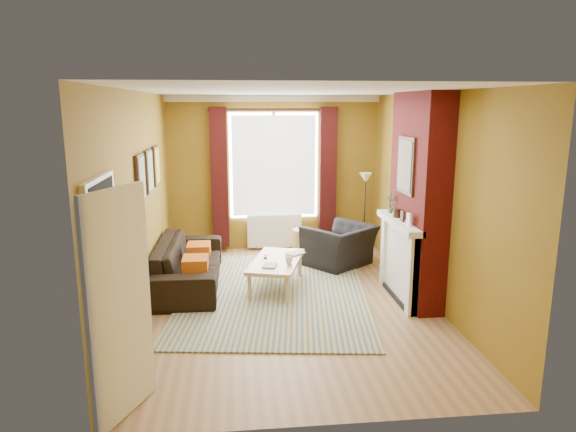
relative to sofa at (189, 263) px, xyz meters
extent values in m
plane|color=olive|center=(1.42, -0.87, -0.33)|extent=(5.50, 5.50, 0.00)
cube|color=olive|center=(1.42, 1.88, 1.07)|extent=(3.80, 0.02, 2.80)
cube|color=olive|center=(1.42, -3.62, 1.07)|extent=(3.80, 0.02, 2.80)
cube|color=olive|center=(3.32, -0.87, 1.07)|extent=(0.02, 5.50, 2.80)
cube|color=olive|center=(-0.48, -0.87, 1.07)|extent=(0.02, 5.50, 2.80)
cube|color=white|center=(1.42, -0.87, 2.47)|extent=(3.80, 5.50, 0.01)
cube|color=#490B0A|center=(3.14, -0.87, 1.07)|extent=(0.35, 1.40, 2.80)
cube|color=white|center=(2.95, -0.87, 0.22)|extent=(0.12, 1.30, 1.10)
cube|color=white|center=(2.90, -0.87, 0.75)|extent=(0.22, 1.40, 0.08)
cube|color=white|center=(2.93, -1.45, 0.19)|extent=(0.16, 0.14, 1.04)
cube|color=white|center=(2.93, -0.29, 0.19)|extent=(0.16, 0.14, 1.04)
cube|color=black|center=(2.98, -0.87, 0.12)|extent=(0.06, 0.80, 0.90)
cube|color=black|center=(2.96, -0.87, -0.30)|extent=(0.20, 1.00, 0.06)
cube|color=white|center=(2.91, -1.22, 0.87)|extent=(0.03, 0.12, 0.16)
cube|color=black|center=(2.91, -0.97, 0.86)|extent=(0.03, 0.10, 0.14)
cylinder|color=black|center=(2.91, -0.72, 0.85)|extent=(0.10, 0.10, 0.12)
cube|color=black|center=(2.96, -0.87, 1.52)|extent=(0.03, 0.60, 0.75)
cube|color=#A66738|center=(2.93, -0.87, 1.52)|extent=(0.01, 0.52, 0.66)
cube|color=white|center=(1.42, 1.84, 2.41)|extent=(3.80, 0.08, 0.12)
cube|color=white|center=(1.42, 1.85, 1.22)|extent=(1.60, 0.04, 1.90)
cube|color=white|center=(1.42, 1.81, 1.22)|extent=(1.50, 0.02, 1.80)
cube|color=white|center=(1.42, 1.83, 1.22)|extent=(0.06, 0.04, 1.90)
cube|color=#3A0D0D|center=(0.44, 1.76, 1.02)|extent=(0.30, 0.16, 2.50)
cube|color=#3A0D0D|center=(2.40, 1.76, 1.02)|extent=(0.30, 0.16, 2.50)
cylinder|color=black|center=(1.42, 1.76, 2.22)|extent=(2.30, 0.05, 0.05)
cube|color=white|center=(1.42, 1.78, 0.02)|extent=(1.00, 0.10, 0.60)
cube|color=white|center=(0.97, 1.72, 0.02)|extent=(0.04, 0.03, 0.56)
cube|color=white|center=(1.08, 1.72, 0.02)|extent=(0.04, 0.03, 0.56)
cube|color=white|center=(1.19, 1.72, 0.02)|extent=(0.04, 0.03, 0.56)
cube|color=white|center=(1.30, 1.72, 0.02)|extent=(0.04, 0.03, 0.56)
cube|color=white|center=(1.41, 1.72, 0.02)|extent=(0.04, 0.03, 0.56)
cube|color=white|center=(1.52, 1.72, 0.02)|extent=(0.04, 0.03, 0.56)
cube|color=white|center=(1.63, 1.72, 0.02)|extent=(0.04, 0.03, 0.56)
cube|color=white|center=(1.74, 1.72, 0.02)|extent=(0.04, 0.03, 0.56)
cube|color=white|center=(1.85, 1.72, 0.02)|extent=(0.04, 0.03, 0.56)
cube|color=black|center=(-0.45, -0.97, 1.42)|extent=(0.04, 0.44, 0.58)
cube|color=orange|center=(-0.43, -0.97, 1.42)|extent=(0.01, 0.38, 0.52)
cube|color=black|center=(-0.45, -0.32, 1.42)|extent=(0.04, 0.44, 0.58)
cube|color=green|center=(-0.43, -0.32, 1.42)|extent=(0.01, 0.38, 0.52)
cube|color=black|center=(-0.45, 0.33, 1.42)|extent=(0.04, 0.44, 0.58)
cube|color=#C48A31|center=(-0.43, 0.33, 1.42)|extent=(0.01, 0.38, 0.52)
cube|color=white|center=(-0.46, -2.92, 0.67)|extent=(0.05, 0.94, 2.06)
cube|color=black|center=(-0.44, -2.92, 0.67)|extent=(0.02, 0.80, 1.98)
cube|color=white|center=(-0.26, -3.28, 0.67)|extent=(0.37, 0.74, 1.98)
imported|color=#447835|center=(2.91, -0.42, 0.92)|extent=(0.14, 0.10, 0.27)
cube|color=#A74B0D|center=(0.15, -0.60, 0.18)|extent=(0.34, 0.40, 0.16)
cube|color=#A74B0D|center=(0.15, 0.10, 0.18)|extent=(0.34, 0.40, 0.16)
cube|color=#315B88|center=(1.24, -0.56, -0.32)|extent=(2.99, 3.84, 0.02)
imported|color=black|center=(0.00, 0.00, 0.00)|extent=(0.91, 2.29, 0.67)
imported|color=black|center=(2.42, 0.69, 0.01)|extent=(1.39, 1.37, 0.68)
cube|color=tan|center=(1.29, -0.28, 0.07)|extent=(0.97, 1.42, 0.05)
cylinder|color=tan|center=(0.88, -0.77, -0.15)|extent=(0.07, 0.07, 0.38)
cylinder|color=tan|center=(1.37, -0.91, -0.15)|extent=(0.07, 0.07, 0.38)
cylinder|color=tan|center=(1.20, 0.34, -0.15)|extent=(0.07, 0.07, 0.38)
cylinder|color=tan|center=(1.69, 0.20, -0.15)|extent=(0.07, 0.07, 0.38)
cylinder|color=#A58347|center=(1.89, 1.41, -0.11)|extent=(0.47, 0.47, 0.46)
cylinder|color=black|center=(2.97, 1.23, -0.32)|extent=(0.23, 0.23, 0.03)
cylinder|color=black|center=(2.97, 1.23, 0.37)|extent=(0.02, 0.02, 1.36)
cone|color=beige|center=(2.97, 1.23, 1.06)|extent=(0.23, 0.23, 0.16)
imported|color=#999999|center=(1.08, -0.55, 0.11)|extent=(0.25, 0.29, 0.02)
imported|color=#999999|center=(1.54, 0.06, 0.11)|extent=(0.32, 0.31, 0.02)
imported|color=#999999|center=(1.45, -0.51, 0.15)|extent=(0.11, 0.11, 0.10)
cube|color=#272629|center=(1.14, -0.14, 0.11)|extent=(0.06, 0.15, 0.02)
camera|label=1|loc=(0.71, -7.40, 2.30)|focal=32.00mm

